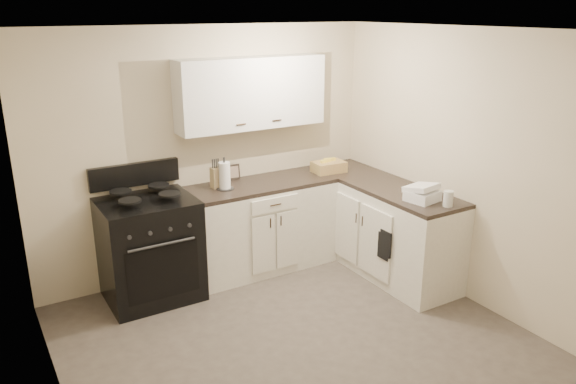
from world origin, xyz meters
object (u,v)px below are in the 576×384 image
stove (150,252)px  countertop_grill (422,196)px  paper_towel (225,176)px  knife_block (216,178)px  wicker_basket (329,167)px

stove → countertop_grill: countertop_grill is taller
paper_towel → countertop_grill: size_ratio=1.02×
paper_towel → countertop_grill: (1.42, -1.27, -0.09)m
knife_block → paper_towel: (0.06, -0.08, 0.03)m
stove → knife_block: (0.75, 0.11, 0.58)m
knife_block → wicker_basket: 1.29m
knife_block → paper_towel: 0.10m
stove → paper_towel: (0.81, 0.03, 0.62)m
stove → countertop_grill: bearing=-29.1°
knife_block → wicker_basket: (1.28, -0.11, -0.05)m
knife_block → countertop_grill: (1.48, -1.35, -0.05)m
stove → paper_towel: bearing=1.8°
paper_towel → stove: bearing=-178.2°
stove → countertop_grill: 2.61m
paper_towel → wicker_basket: bearing=-1.4°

